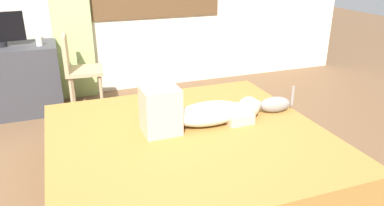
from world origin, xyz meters
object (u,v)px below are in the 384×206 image
object	(u,v)px
cup	(39,41)
chair_by_desk	(77,67)
person_lying	(197,112)
desk	(16,80)
cat	(273,104)
bed	(189,160)

from	to	relation	value
cup	chair_by_desk	distance (m)	0.46
person_lying	chair_by_desk	size ratio (longest dim) A/B	1.09
cup	chair_by_desk	world-z (taller)	chair_by_desk
person_lying	desk	distance (m)	2.31
person_lying	cat	distance (m)	0.67
cat	desk	distance (m)	2.74
chair_by_desk	cup	bearing A→B (deg)	160.60
bed	cup	xyz separation A→B (m)	(-0.98, 1.87, 0.58)
chair_by_desk	cat	bearing A→B (deg)	-48.94
desk	chair_by_desk	bearing A→B (deg)	-18.08
bed	person_lying	world-z (taller)	person_lying
cat	cup	world-z (taller)	cup
cup	chair_by_desk	size ratio (longest dim) A/B	0.11
person_lying	chair_by_desk	distance (m)	1.81
cat	chair_by_desk	size ratio (longest dim) A/B	0.41
bed	desk	bearing A→B (deg)	122.85
cat	desk	world-z (taller)	desk
person_lying	bed	bearing A→B (deg)	-135.01
person_lying	desk	bearing A→B (deg)	126.50
desk	bed	bearing A→B (deg)	-57.15
cup	person_lying	bearing A→B (deg)	-58.53
bed	cup	bearing A→B (deg)	117.51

